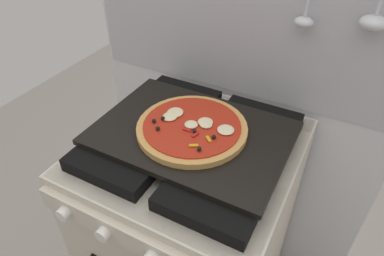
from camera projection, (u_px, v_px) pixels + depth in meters
kitchen_backsplash at (234, 109)px, 1.27m from camera, size 1.10×0.09×1.55m
stove at (192, 230)px, 1.25m from camera, size 0.60×0.64×0.90m
baking_tray at (192, 133)px, 0.97m from camera, size 0.54×0.38×0.02m
pizza_left at (192, 127)px, 0.96m from camera, size 0.31×0.31×0.03m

